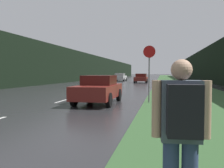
{
  "coord_description": "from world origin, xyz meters",
  "views": [
    {
      "loc": [
        5.42,
        0.63,
        1.56
      ],
      "look_at": [
        2.39,
        15.13,
        0.86
      ],
      "focal_mm": 38.0,
      "sensor_mm": 36.0,
      "label": 1
    }
  ],
  "objects_px": {
    "hitchhiker_with_backpack": "(181,131)",
    "car_passing_near": "(99,89)",
    "car_passing_far": "(141,78)",
    "stop_sign": "(149,69)",
    "car_oncoming": "(120,77)"
  },
  "relations": [
    {
      "from": "stop_sign",
      "to": "hitchhiker_with_backpack",
      "type": "distance_m",
      "value": 10.02
    },
    {
      "from": "car_passing_near",
      "to": "car_passing_far",
      "type": "distance_m",
      "value": 25.85
    },
    {
      "from": "car_passing_far",
      "to": "car_oncoming",
      "type": "bearing_deg",
      "value": -56.36
    },
    {
      "from": "car_passing_far",
      "to": "car_oncoming",
      "type": "height_order",
      "value": "car_oncoming"
    },
    {
      "from": "car_passing_far",
      "to": "car_oncoming",
      "type": "xyz_separation_m",
      "value": [
        -4.53,
        6.8,
        0.04
      ]
    },
    {
      "from": "stop_sign",
      "to": "car_passing_far",
      "type": "height_order",
      "value": "stop_sign"
    },
    {
      "from": "hitchhiker_with_backpack",
      "to": "car_passing_near",
      "type": "height_order",
      "value": "hitchhiker_with_backpack"
    },
    {
      "from": "hitchhiker_with_backpack",
      "to": "car_oncoming",
      "type": "bearing_deg",
      "value": 96.58
    },
    {
      "from": "car_passing_far",
      "to": "car_oncoming",
      "type": "relative_size",
      "value": 0.93
    },
    {
      "from": "hitchhiker_with_backpack",
      "to": "car_passing_far",
      "type": "relative_size",
      "value": 0.39
    },
    {
      "from": "hitchhiker_with_backpack",
      "to": "car_oncoming",
      "type": "relative_size",
      "value": 0.37
    },
    {
      "from": "car_passing_near",
      "to": "car_passing_far",
      "type": "bearing_deg",
      "value": -90.0
    },
    {
      "from": "car_oncoming",
      "to": "hitchhiker_with_backpack",
      "type": "bearing_deg",
      "value": -79.35
    },
    {
      "from": "stop_sign",
      "to": "hitchhiker_with_backpack",
      "type": "height_order",
      "value": "stop_sign"
    },
    {
      "from": "hitchhiker_with_backpack",
      "to": "car_passing_far",
      "type": "xyz_separation_m",
      "value": [
        -3.36,
        35.13,
        -0.25
      ]
    }
  ]
}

